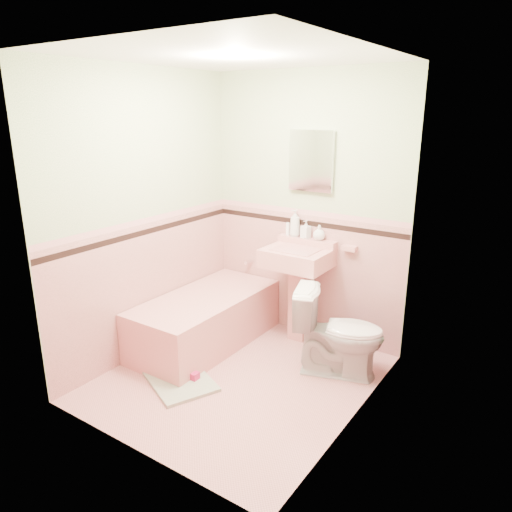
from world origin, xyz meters
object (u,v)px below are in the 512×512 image
Objects in this scene: medicine_cabinet at (311,161)px; toilet at (339,332)px; soap_bottle_left at (295,223)px; bucket at (332,344)px; shoe at (191,374)px; soap_bottle_right at (319,233)px; bathtub at (206,321)px; soap_bottle_mid at (306,229)px; sink at (296,296)px.

medicine_cabinet reaches higher than toilet.
soap_bottle_left reaches higher than bucket.
toilet is 5.10× the size of shoe.
soap_bottle_right is 1.02m from bucket.
soap_bottle_left is at bearing 52.51° from bathtub.
soap_bottle_left reaches higher than soap_bottle_mid.
soap_bottle_left reaches higher than sink.
soap_bottle_right is at bearing 0.00° from soap_bottle_left.
sink is at bearing -124.04° from soap_bottle_right.
soap_bottle_mid reaches higher than toilet.
shoe is (-0.22, -1.30, -1.06)m from soap_bottle_left.
medicine_cabinet is at bearing 90.00° from sink.
bathtub is 1.29m from soap_bottle_mid.
toilet is (0.59, -0.32, -0.09)m from sink.
soap_bottle_mid is 0.79× the size of bucket.
soap_bottle_left reaches higher than toilet.
soap_bottle_mid is (-0.02, 0.18, 0.61)m from sink.
toilet reaches higher than shoe.
bucket is 1.31m from shoe.
shoe is (-0.95, -0.80, -0.32)m from toilet.
soap_bottle_mid reaches higher than sink.
bathtub is at bearing -142.07° from sink.
soap_bottle_mid is at bearing 46.98° from bathtub.
shoe is (-0.48, -1.30, -1.00)m from soap_bottle_right.
shoe is at bearing -104.61° from soap_bottle_mid.
shoe is (-0.36, -1.12, -0.40)m from sink.
toilet is (1.27, 0.21, 0.15)m from bathtub.
sink is 1.24× the size of toilet.
soap_bottle_right is at bearing 24.41° from toilet.
soap_bottle_left is 1.75× the size of shoe.
bathtub is at bearing -133.02° from soap_bottle_mid.
soap_bottle_mid is at bearing 0.00° from soap_bottle_left.
soap_bottle_mid is 0.23× the size of toilet.
soap_bottle_right is 1.71m from shoe.
soap_bottle_left reaches higher than shoe.
soap_bottle_mid is (-0.02, -0.03, -0.63)m from medicine_cabinet.
soap_bottle_left reaches higher than soap_bottle_right.
soap_bottle_mid is at bearing 73.84° from shoe.
soap_bottle_mid is 0.14m from soap_bottle_right.
toilet is at bearing 38.61° from shoe.
bucket is (0.44, -0.24, -0.96)m from soap_bottle_mid.
sink is at bearing 42.78° from toilet.
toilet is at bearing -39.66° from soap_bottle_mid.
soap_bottle_left is at bearing 36.74° from toilet.
sink is 6.54× the size of soap_bottle_right.
soap_bottle_mid is (0.66, 0.71, 0.84)m from bathtub.
soap_bottle_right reaches higher than bathtub.
soap_bottle_mid is at bearing 180.00° from soap_bottle_right.
shoe is (0.32, -0.59, -0.17)m from bathtub.
sink is 3.61× the size of soap_bottle_left.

